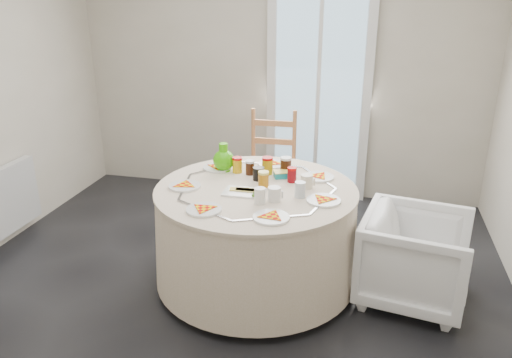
% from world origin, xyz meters
% --- Properties ---
extents(floor, '(4.00, 4.00, 0.00)m').
position_xyz_m(floor, '(0.00, 0.00, 0.00)').
color(floor, black).
rests_on(floor, ground).
extents(wall_back, '(4.00, 0.02, 2.60)m').
position_xyz_m(wall_back, '(0.00, 2.00, 1.30)').
color(wall_back, '#BCB5A3').
rests_on(wall_back, floor).
extents(glass_door, '(1.00, 0.08, 2.10)m').
position_xyz_m(glass_door, '(0.40, 1.95, 1.05)').
color(glass_door, silver).
rests_on(glass_door, floor).
extents(table, '(1.41, 1.41, 0.72)m').
position_xyz_m(table, '(0.19, 0.23, 0.38)').
color(table, beige).
rests_on(table, floor).
extents(wooden_chair, '(0.45, 0.43, 1.00)m').
position_xyz_m(wooden_chair, '(0.06, 1.30, 0.47)').
color(wooden_chair, tan).
rests_on(wooden_chair, floor).
extents(armchair, '(0.74, 0.77, 0.69)m').
position_xyz_m(armchair, '(1.27, 0.26, 0.39)').
color(armchair, white).
rests_on(armchair, floor).
extents(place_settings, '(1.33, 1.33, 0.02)m').
position_xyz_m(place_settings, '(0.19, 0.23, 0.77)').
color(place_settings, white).
rests_on(place_settings, table).
extents(jar_cluster, '(0.52, 0.35, 0.14)m').
position_xyz_m(jar_cluster, '(0.18, 0.45, 0.82)').
color(jar_cluster, '#863B0B').
rests_on(jar_cluster, table).
extents(butter_tub, '(0.15, 0.13, 0.05)m').
position_xyz_m(butter_tub, '(0.32, 0.47, 0.79)').
color(butter_tub, teal).
rests_on(butter_tub, table).
extents(green_pitcher, '(0.17, 0.17, 0.20)m').
position_xyz_m(green_pitcher, '(-0.13, 0.52, 0.87)').
color(green_pitcher, '#3AB507').
rests_on(green_pitcher, table).
extents(cheese_platter, '(0.28, 0.18, 0.04)m').
position_xyz_m(cheese_platter, '(0.13, 0.12, 0.77)').
color(cheese_platter, silver).
rests_on(cheese_platter, table).
extents(mugs_glasses, '(0.63, 0.63, 0.11)m').
position_xyz_m(mugs_glasses, '(0.35, 0.26, 0.81)').
color(mugs_glasses, '#9A9392').
rests_on(mugs_glasses, table).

